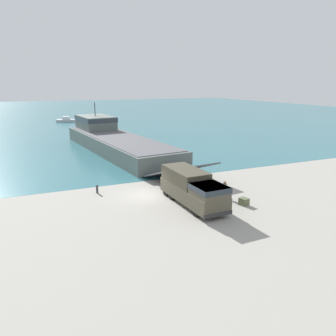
# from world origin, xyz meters

# --- Properties ---
(ground_plane) EXTENTS (240.00, 240.00, 0.00)m
(ground_plane) POSITION_xyz_m (0.00, 0.00, 0.00)
(ground_plane) COLOR #9E998E
(water_surface) EXTENTS (240.00, 180.00, 0.01)m
(water_surface) POSITION_xyz_m (0.00, 94.41, 0.00)
(water_surface) COLOR #336B75
(water_surface) RESTS_ON ground_plane
(landing_craft) EXTENTS (11.13, 37.32, 7.05)m
(landing_craft) POSITION_xyz_m (2.70, 23.39, 1.67)
(landing_craft) COLOR #56605B
(landing_craft) RESTS_ON ground_plane
(military_truck) EXTENTS (2.92, 8.14, 2.91)m
(military_truck) POSITION_xyz_m (2.96, -3.93, 1.54)
(military_truck) COLOR #4C4738
(military_truck) RESTS_ON ground_plane
(soldier_on_ramp) EXTENTS (0.34, 0.49, 1.64)m
(soldier_on_ramp) POSITION_xyz_m (6.46, -3.64, 0.94)
(soldier_on_ramp) COLOR #4C4738
(soldier_on_ramp) RESTS_ON ground_plane
(moored_boat_a) EXTENTS (6.25, 4.07, 1.48)m
(moored_boat_a) POSITION_xyz_m (0.55, 66.24, 0.49)
(moored_boat_a) COLOR #B7BABF
(moored_boat_a) RESTS_ON ground_plane
(mooring_bollard) EXTENTS (0.25, 0.25, 0.84)m
(mooring_bollard) POSITION_xyz_m (-4.15, 2.42, 0.46)
(mooring_bollard) COLOR #333338
(mooring_bollard) RESTS_ON ground_plane
(cargo_crate) EXTENTS (0.79, 0.89, 0.63)m
(cargo_crate) POSITION_xyz_m (7.03, -5.89, 0.32)
(cargo_crate) COLOR #566042
(cargo_crate) RESTS_ON ground_plane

